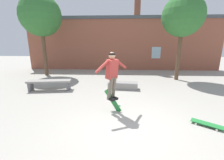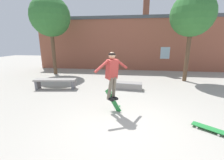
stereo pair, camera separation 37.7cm
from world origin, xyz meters
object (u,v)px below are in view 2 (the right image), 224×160
tree_left (50,17)px  skateboard_flipping (113,101)px  tree_right (192,15)px  park_bench (55,82)px  skater (112,72)px  skate_ledge (127,86)px  skateboard_resting (209,128)px

tree_left → skateboard_flipping: 8.05m
tree_right → skateboard_flipping: 6.67m
tree_left → park_bench: (1.76, -3.33, -3.50)m
tree_left → skater: bearing=-48.3°
skate_ledge → skateboard_resting: size_ratio=1.94×
tree_right → tree_left: (-8.58, 0.89, 0.22)m
tree_right → park_bench: size_ratio=2.36×
skateboard_flipping → skater: bearing=-77.6°
tree_left → skate_ledge: 7.06m
skater → skateboard_resting: 3.04m
tree_left → skateboard_flipping: (4.87, -5.35, -3.52)m
park_bench → skateboard_flipping: (3.11, -2.02, -0.02)m
park_bench → skateboard_flipping: skateboard_flipping is taller
skateboard_flipping → tree_right: bearing=76.0°
skate_ledge → skateboard_flipping: bearing=-93.1°
tree_left → skate_ledge: size_ratio=3.51×
skater → skateboard_flipping: size_ratio=1.93×
tree_left → park_bench: 5.14m
park_bench → skater: skater is taller
tree_left → park_bench: tree_left is taller
skate_ledge → skateboard_flipping: size_ratio=1.86×
skateboard_resting → skateboard_flipping: bearing=-163.0°
tree_right → skate_ledge: bearing=-148.5°
park_bench → skater: bearing=-41.9°
park_bench → tree_right: bearing=12.1°
park_bench → tree_left: bearing=110.2°
park_bench → skateboard_resting: 6.44m
skater → skateboard_flipping: 1.01m
skater → skateboard_resting: skater is taller
skater → skateboard_flipping: bearing=120.6°
tree_right → tree_left: 8.63m
tree_right → skater: bearing=-129.3°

